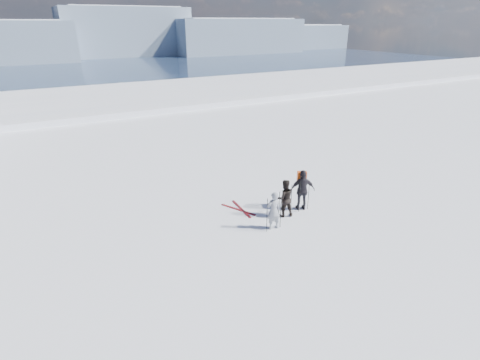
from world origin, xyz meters
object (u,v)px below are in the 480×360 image
at_px(skier_dark, 284,198).
at_px(skis_loose, 240,209).
at_px(skier_pack, 302,190).
at_px(skier_grey, 274,211).

xyz_separation_m(skier_dark, skis_loose, (-1.30, 1.28, -0.75)).
bearing_deg(skier_dark, skier_pack, -157.08).
relative_size(skier_pack, skis_loose, 1.01).
xyz_separation_m(skier_dark, skier_pack, (0.96, 0.09, 0.09)).
bearing_deg(skis_loose, skier_grey, -79.47).
height_order(skier_grey, skier_dark, skier_dark).
xyz_separation_m(skier_grey, skier_dark, (0.94, 0.65, 0.02)).
bearing_deg(skier_grey, skier_dark, -138.23).
height_order(skier_pack, skis_loose, skier_pack).
bearing_deg(skier_pack, skier_dark, 29.89).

